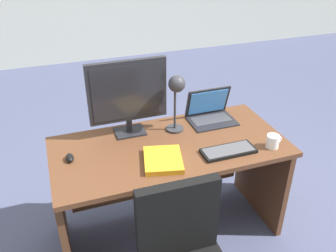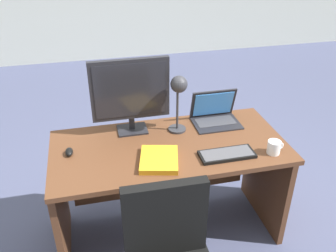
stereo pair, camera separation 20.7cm
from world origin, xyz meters
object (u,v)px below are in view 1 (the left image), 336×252
book (163,160)px  keyboard (228,151)px  desk_lamp (176,91)px  laptop (210,110)px  monitor (128,93)px  coffee_mug (273,141)px  desk (167,170)px  mouse (70,158)px

book → keyboard: bearing=-4.8°
desk_lamp → laptop: bearing=17.7°
monitor → coffee_mug: 0.97m
desk → book: size_ratio=4.81×
book → desk: bearing=64.5°
keyboard → coffee_mug: (0.29, -0.04, 0.03)m
desk → coffee_mug: (0.61, -0.29, 0.28)m
mouse → coffee_mug: size_ratio=0.80×
laptop → coffee_mug: bearing=-65.6°
coffee_mug → monitor: bearing=149.4°
laptop → coffee_mug: 0.53m
laptop → desk_lamp: 0.38m
keyboard → book: size_ratio=1.09×
desk → monitor: bearing=137.0°
book → coffee_mug: bearing=-5.8°
monitor → book: size_ratio=1.65×
keyboard → book: book is taller
desk → coffee_mug: 0.73m
desk → laptop: 0.53m
desk_lamp → desk: bearing=-134.5°
desk → laptop: laptop is taller
monitor → laptop: size_ratio=1.59×
book → coffee_mug: (0.71, -0.07, 0.03)m
laptop → desk_lamp: (-0.29, -0.09, 0.23)m
desk → book: bearing=-115.5°
mouse → book: bearing=-21.4°
monitor → desk_lamp: 0.31m
keyboard → book: bearing=175.2°
laptop → book: bearing=-140.3°
monitor → keyboard: 0.73m
mouse → coffee_mug: bearing=-12.7°
desk_lamp → coffee_mug: 0.69m
desk → mouse: 0.67m
desk → book: (-0.10, -0.22, 0.25)m
desk → mouse: size_ratio=17.73×
desk → monitor: 0.59m
monitor → desk: bearing=-43.0°
mouse → coffee_mug: (1.23, -0.28, 0.02)m
keyboard → mouse: size_ratio=4.02×
mouse → desk_lamp: desk_lamp is taller
mouse → desk_lamp: 0.78m
mouse → laptop: bearing=11.3°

